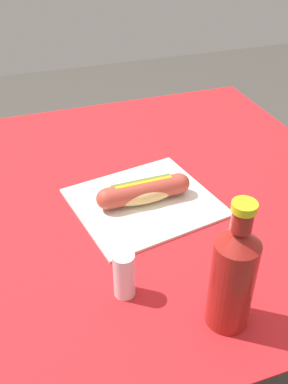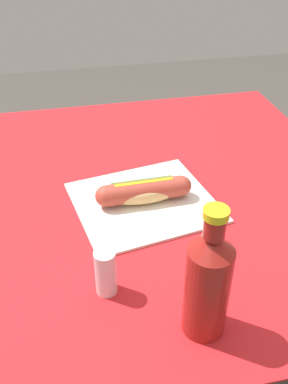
{
  "view_description": "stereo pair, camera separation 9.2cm",
  "coord_description": "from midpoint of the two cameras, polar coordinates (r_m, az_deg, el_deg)",
  "views": [
    {
      "loc": [
        -0.2,
        -0.75,
        1.33
      ],
      "look_at": [
        0.05,
        -0.05,
        0.79
      ],
      "focal_mm": 40.86,
      "sensor_mm": 36.0,
      "label": 1
    },
    {
      "loc": [
        -0.11,
        -0.78,
        1.33
      ],
      "look_at": [
        0.05,
        -0.05,
        0.79
      ],
      "focal_mm": 40.86,
      "sensor_mm": 36.0,
      "label": 2
    }
  ],
  "objects": [
    {
      "name": "hot_dog",
      "position": [
        0.92,
        2.85,
        0.0
      ],
      "size": [
        0.21,
        0.06,
        0.05
      ],
      "color": "#E5BC75",
      "rests_on": "paper_wrapper"
    },
    {
      "name": "soda_bottle",
      "position": [
        0.65,
        12.47,
        -11.59
      ],
      "size": [
        0.07,
        0.07,
        0.23
      ],
      "color": "maroon",
      "rests_on": "dining_table"
    },
    {
      "name": "dining_table",
      "position": [
        1.05,
        -0.61,
        -6.36
      ],
      "size": [
        1.09,
        0.97,
        0.76
      ],
      "color": "brown",
      "rests_on": "ground"
    },
    {
      "name": "paper_wrapper",
      "position": [
        0.93,
        2.81,
        -1.45
      ],
      "size": [
        0.33,
        0.3,
        0.01
      ],
      "primitive_type": "cube",
      "rotation": [
        0.0,
        0.0,
        0.17
      ],
      "color": "silver",
      "rests_on": "dining_table"
    },
    {
      "name": "salt_shaker",
      "position": [
        0.72,
        -1.35,
        -10.59
      ],
      "size": [
        0.04,
        0.04,
        0.09
      ],
      "primitive_type": "cylinder",
      "color": "silver",
      "rests_on": "dining_table"
    }
  ]
}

